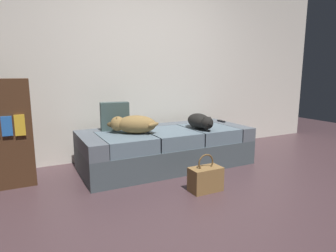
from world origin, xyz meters
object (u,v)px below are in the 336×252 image
(dog_tan, at_px, (133,124))
(tv_remote, at_px, (221,121))
(bookshelf, at_px, (2,134))
(couch, at_px, (166,148))
(dog_dark, at_px, (200,121))
(handbag, at_px, (205,179))
(throw_pillow, at_px, (115,116))

(dog_tan, bearing_deg, tv_remote, 7.32)
(bookshelf, bearing_deg, couch, -4.99)
(dog_tan, distance_m, tv_remote, 1.41)
(dog_dark, bearing_deg, couch, 157.63)
(dog_tan, distance_m, handbag, 1.06)
(dog_dark, bearing_deg, handbag, -119.22)
(dog_tan, height_order, tv_remote, dog_tan)
(bookshelf, bearing_deg, throw_pillow, 4.60)
(couch, height_order, tv_remote, tv_remote)
(couch, bearing_deg, throw_pillow, 156.34)
(couch, distance_m, throw_pillow, 0.75)
(throw_pillow, bearing_deg, dog_dark, -23.14)
(tv_remote, xyz_separation_m, handbag, (-0.97, -1.03, -0.35))
(tv_remote, height_order, bookshelf, bookshelf)
(tv_remote, distance_m, handbag, 1.46)
(couch, height_order, dog_dark, dog_dark)
(tv_remote, relative_size, bookshelf, 0.14)
(tv_remote, distance_m, bookshelf, 2.73)
(dog_dark, distance_m, throw_pillow, 1.06)
(dog_tan, height_order, bookshelf, bookshelf)
(handbag, bearing_deg, tv_remote, 46.89)
(dog_dark, xyz_separation_m, handbag, (-0.41, -0.73, -0.44))
(handbag, bearing_deg, bookshelf, 149.19)
(dog_tan, xyz_separation_m, dog_dark, (0.84, -0.12, -0.01))
(couch, relative_size, tv_remote, 13.97)
(tv_remote, relative_size, handbag, 0.40)
(dog_dark, xyz_separation_m, throw_pillow, (-0.97, 0.41, 0.07))
(dog_dark, bearing_deg, tv_remote, 28.39)
(dog_tan, xyz_separation_m, handbag, (0.43, -0.85, -0.45))
(dog_tan, distance_m, throw_pillow, 0.33)
(dog_dark, distance_m, tv_remote, 0.64)
(couch, bearing_deg, dog_tan, -174.79)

